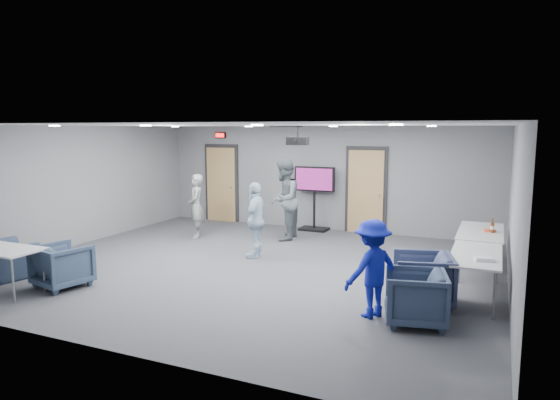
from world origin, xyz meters
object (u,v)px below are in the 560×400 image
at_px(person_c, 256,220).
at_px(bottle_right, 492,227).
at_px(person_d, 372,268).
at_px(tv_stand, 314,194).
at_px(chair_right_c, 415,298).
at_px(chair_front_b, 5,260).
at_px(table_right_a, 481,233).
at_px(projector, 298,141).
at_px(chair_front_a, 63,265).
at_px(person_a, 196,206).
at_px(person_b, 284,200).
at_px(chair_right_b, 423,279).
at_px(table_right_b, 476,257).

height_order(person_c, bottle_right, person_c).
relative_size(person_d, tv_stand, 0.84).
bearing_deg(chair_right_c, chair_front_b, -96.67).
height_order(table_right_a, projector, projector).
bearing_deg(person_c, chair_front_a, -42.98).
distance_m(person_a, person_b, 2.16).
distance_m(person_c, chair_right_b, 3.88).
distance_m(person_a, tv_stand, 3.06).
height_order(person_d, chair_right_b, person_d).
distance_m(person_c, tv_stand, 3.09).
bearing_deg(chair_front_b, chair_right_b, -153.95).
bearing_deg(chair_right_b, person_c, -127.74).
bearing_deg(person_a, person_d, 22.81).
height_order(bottle_right, tv_stand, tv_stand).
bearing_deg(chair_right_b, person_a, -129.28).
bearing_deg(projector, tv_stand, 94.92).
distance_m(person_c, chair_front_a, 3.73).
bearing_deg(person_d, person_c, -92.80).
bearing_deg(table_right_a, chair_front_b, 117.36).
bearing_deg(table_right_b, chair_front_a, 108.35).
bearing_deg(person_a, chair_front_a, -32.49).
distance_m(person_b, table_right_a, 4.47).
height_order(chair_front_a, table_right_a, chair_front_a).
xyz_separation_m(person_c, table_right_a, (4.26, 0.94, -0.09)).
distance_m(chair_right_c, table_right_a, 3.36).
xyz_separation_m(chair_right_b, chair_front_b, (-7.03, -1.56, -0.08)).
xyz_separation_m(person_c, chair_front_b, (-3.48, -3.07, -0.47)).
xyz_separation_m(person_b, bottle_right, (4.58, -0.91, -0.14)).
height_order(person_c, projector, projector).
bearing_deg(chair_right_c, chair_right_b, 168.67).
distance_m(person_d, chair_right_c, 0.69).
distance_m(person_a, chair_front_b, 4.40).
bearing_deg(chair_right_b, table_right_a, 149.15).
relative_size(chair_front_a, tv_stand, 0.48).
height_order(person_a, person_c, person_c).
height_order(table_right_b, projector, projector).
height_order(person_a, chair_right_c, person_a).
distance_m(person_c, table_right_a, 4.37).
relative_size(person_b, chair_front_b, 2.03).
distance_m(table_right_a, tv_stand, 4.64).
height_order(tv_stand, projector, projector).
bearing_deg(tv_stand, person_b, -101.92).
height_order(person_d, tv_stand, tv_stand).
relative_size(person_c, table_right_a, 0.82).
relative_size(person_c, chair_right_b, 1.81).
xyz_separation_m(table_right_a, table_right_b, (0.00, -1.90, -0.00)).
xyz_separation_m(person_d, projector, (-2.04, 2.28, 1.71)).
bearing_deg(table_right_b, chair_front_b, 105.22).
bearing_deg(projector, table_right_b, -24.62).
distance_m(chair_front_b, bottle_right, 8.86).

